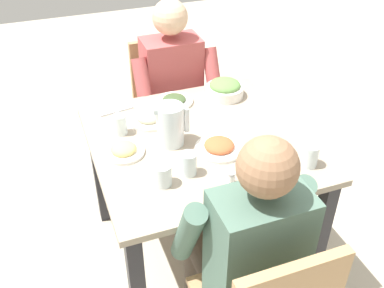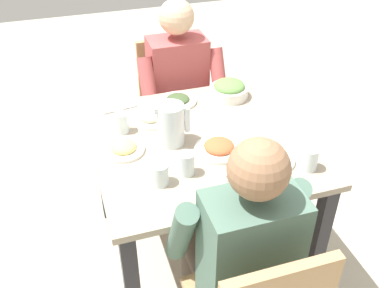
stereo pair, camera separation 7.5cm
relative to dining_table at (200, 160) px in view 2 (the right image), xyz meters
name	(u,v)px [view 2 (the right image)]	position (x,y,z in m)	size (l,w,h in m)	color
ground_plane	(199,249)	(0.00, 0.00, -0.61)	(8.00, 8.00, 0.00)	#B7AD99
dining_table	(200,160)	(0.00, 0.00, 0.00)	(0.95, 0.95, 0.73)	gray
chair_far	(173,102)	(0.08, 0.77, -0.13)	(0.40, 0.40, 0.87)	tan
diner_near	(238,248)	(-0.04, -0.56, 0.02)	(0.48, 0.53, 1.16)	#4C6B5B
diner_far	(182,97)	(0.08, 0.56, 0.02)	(0.48, 0.53, 1.16)	#B24C4C
water_pitcher	(171,124)	(-0.13, 0.02, 0.21)	(0.16, 0.12, 0.19)	silver
salad_bowl	(229,89)	(0.27, 0.34, 0.16)	(0.20, 0.20, 0.09)	white
plate_yoghurt	(271,158)	(0.24, -0.24, 0.13)	(0.20, 0.20, 0.05)	white
plate_rice_curry	(219,147)	(0.05, -0.10, 0.13)	(0.21, 0.21, 0.05)	white
plate_beans	(152,117)	(-0.17, 0.23, 0.13)	(0.20, 0.20, 0.05)	white
plate_dolmas	(179,100)	(0.00, 0.36, 0.13)	(0.19, 0.19, 0.04)	white
plate_fries	(124,148)	(-0.34, 0.02, 0.13)	(0.18, 0.18, 0.05)	white
water_glass_by_pitcher	(122,123)	(-0.32, 0.18, 0.16)	(0.06, 0.06, 0.10)	silver
water_glass_far_left	(160,174)	(-0.24, -0.23, 0.16)	(0.07, 0.07, 0.09)	silver
water_glass_far_right	(310,159)	(0.36, -0.33, 0.16)	(0.07, 0.07, 0.10)	silver
water_glass_near_right	(187,164)	(-0.13, -0.21, 0.16)	(0.07, 0.07, 0.10)	silver
salt_shaker	(228,179)	(0.01, -0.32, 0.14)	(0.03, 0.03, 0.05)	white
fork_near	(166,103)	(-0.06, 0.36, 0.12)	(0.17, 0.03, 0.01)	silver
knife_near	(175,98)	(0.00, 0.40, 0.12)	(0.18, 0.02, 0.01)	silver
fork_far	(120,109)	(-0.30, 0.38, 0.12)	(0.17, 0.03, 0.01)	silver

